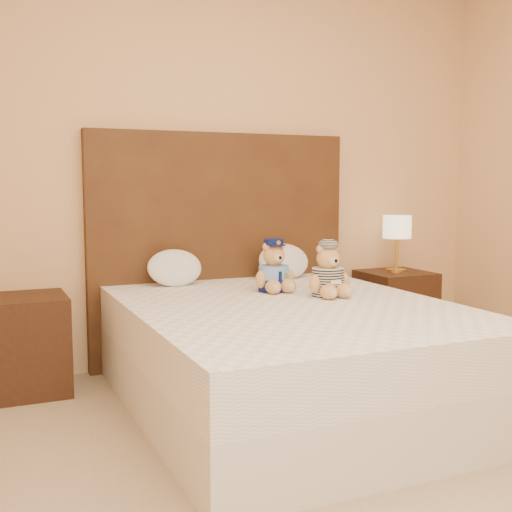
{
  "coord_description": "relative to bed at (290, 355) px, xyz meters",
  "views": [
    {
      "loc": [
        -1.49,
        -1.73,
        1.17
      ],
      "look_at": [
        -0.08,
        1.45,
        0.78
      ],
      "focal_mm": 45.0,
      "sensor_mm": 36.0,
      "label": 1
    }
  ],
  "objects": [
    {
      "name": "room_walls",
      "position": [
        0.0,
        -0.74,
        1.53
      ],
      "size": [
        4.04,
        4.52,
        2.72
      ],
      "color": "#E0AE7A",
      "rests_on": "ground"
    },
    {
      "name": "pillow_right",
      "position": [
        0.37,
        0.83,
        0.4
      ],
      "size": [
        0.36,
        0.23,
        0.25
      ],
      "primitive_type": "ellipsoid",
      "color": "white",
      "rests_on": "bed"
    },
    {
      "name": "headboard",
      "position": [
        0.0,
        1.01,
        0.47
      ],
      "size": [
        1.75,
        0.08,
        1.5
      ],
      "primitive_type": "cube",
      "color": "#492F16",
      "rests_on": "ground"
    },
    {
      "name": "lamp",
      "position": [
        1.25,
        0.8,
        0.57
      ],
      "size": [
        0.2,
        0.2,
        0.4
      ],
      "color": "gold",
      "rests_on": "nightstand_right"
    },
    {
      "name": "bed",
      "position": [
        0.0,
        0.0,
        0.0
      ],
      "size": [
        1.6,
        2.0,
        0.55
      ],
      "color": "white",
      "rests_on": "ground"
    },
    {
      "name": "teddy_prisoner",
      "position": [
        0.29,
        0.11,
        0.42
      ],
      "size": [
        0.27,
        0.26,
        0.3
      ],
      "primitive_type": null,
      "rotation": [
        0.0,
        0.0,
        0.04
      ],
      "color": "tan",
      "rests_on": "bed"
    },
    {
      "name": "nightstand_right",
      "position": [
        1.25,
        0.8,
        -0.0
      ],
      "size": [
        0.45,
        0.45,
        0.55
      ],
      "primitive_type": "cube",
      "color": "#381D12",
      "rests_on": "ground"
    },
    {
      "name": "nightstand_left",
      "position": [
        -1.25,
        0.8,
        -0.0
      ],
      "size": [
        0.45,
        0.45,
        0.55
      ],
      "primitive_type": "cube",
      "color": "#381D12",
      "rests_on": "ground"
    },
    {
      "name": "ground",
      "position": [
        0.0,
        -1.2,
        -0.28
      ],
      "size": [
        4.0,
        4.5,
        0.0
      ],
      "primitive_type": "cube",
      "color": "tan",
      "rests_on": "ground"
    },
    {
      "name": "teddy_police",
      "position": [
        0.09,
        0.39,
        0.43
      ],
      "size": [
        0.27,
        0.26,
        0.3
      ],
      "primitive_type": null,
      "rotation": [
        0.0,
        0.0,
        0.03
      ],
      "color": "tan",
      "rests_on": "bed"
    },
    {
      "name": "pillow_left",
      "position": [
        -0.37,
        0.83,
        0.4
      ],
      "size": [
        0.34,
        0.22,
        0.24
      ],
      "primitive_type": "ellipsoid",
      "color": "white",
      "rests_on": "bed"
    }
  ]
}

